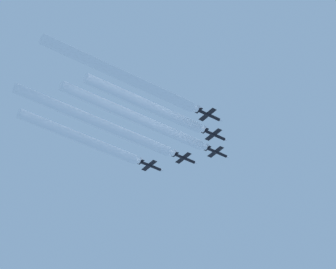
% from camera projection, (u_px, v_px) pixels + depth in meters
% --- Properties ---
extents(jet_lead, '(7.85, 11.43, 2.75)m').
position_uv_depth(jet_lead, '(217.00, 152.00, 281.96)').
color(jet_lead, black).
extents(jet_left_wingman, '(7.85, 11.43, 2.75)m').
position_uv_depth(jet_left_wingman, '(185.00, 158.00, 282.38)').
color(jet_left_wingman, black).
extents(jet_right_wingman, '(7.85, 11.43, 2.75)m').
position_uv_depth(jet_right_wingman, '(215.00, 135.00, 271.01)').
color(jet_right_wingman, black).
extents(jet_outer_left, '(7.85, 11.43, 2.75)m').
position_uv_depth(jet_outer_left, '(151.00, 166.00, 283.77)').
color(jet_outer_left, black).
extents(jet_outer_right, '(7.85, 11.43, 2.75)m').
position_uv_depth(jet_outer_right, '(209.00, 115.00, 260.45)').
color(jet_outer_right, black).
extents(smoke_trail_lead, '(3.54, 60.77, 3.54)m').
position_uv_depth(smoke_trail_lead, '(138.00, 118.00, 265.44)').
color(smoke_trail_lead, white).
extents(smoke_trail_left_wingman, '(3.54, 64.86, 3.54)m').
position_uv_depth(smoke_trail_left_wingman, '(99.00, 123.00, 264.92)').
color(smoke_trail_left_wingman, white).
extents(smoke_trail_right_wingman, '(3.54, 48.35, 3.54)m').
position_uv_depth(smoke_trail_right_wingman, '(147.00, 105.00, 257.36)').
color(smoke_trail_right_wingman, white).
extents(smoke_trail_outer_left, '(3.54, 49.52, 3.54)m').
position_uv_depth(smoke_trail_outer_left, '(82.00, 138.00, 269.86)').
color(smoke_trail_outer_left, white).
extents(smoke_trail_outer_right, '(3.54, 59.49, 3.54)m').
position_uv_depth(smoke_trail_outer_right, '(124.00, 76.00, 244.23)').
color(smoke_trail_outer_right, white).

